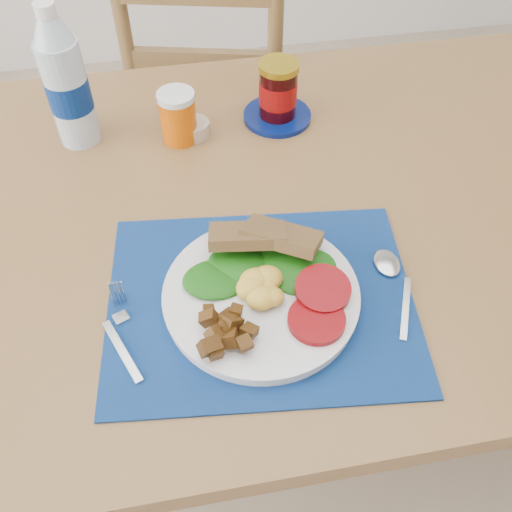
{
  "coord_description": "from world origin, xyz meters",
  "views": [
    {
      "loc": [
        -0.17,
        -0.47,
        1.41
      ],
      "look_at": [
        -0.08,
        0.04,
        0.8
      ],
      "focal_mm": 40.0,
      "sensor_mm": 36.0,
      "label": 1
    }
  ],
  "objects": [
    {
      "name": "ground",
      "position": [
        0.0,
        0.0,
        0.0
      ],
      "size": [
        4.0,
        4.0,
        0.0
      ],
      "primitive_type": "plane",
      "color": "tan",
      "rests_on": "ground"
    },
    {
      "name": "breakfast_plate",
      "position": [
        -0.08,
        -0.0,
        0.77
      ],
      "size": [
        0.27,
        0.27,
        0.07
      ],
      "rotation": [
        0.0,
        0.0,
        -0.29
      ],
      "color": "silver",
      "rests_on": "placemat"
    },
    {
      "name": "chair_far",
      "position": [
        -0.06,
        0.86,
        0.56
      ],
      "size": [
        0.49,
        0.47,
        1.09
      ],
      "rotation": [
        0.0,
        0.0,
        2.91
      ],
      "color": "#53311E",
      "rests_on": "ground"
    },
    {
      "name": "jam_on_saucer",
      "position": [
        0.03,
        0.43,
        0.8
      ],
      "size": [
        0.13,
        0.13,
        0.12
      ],
      "color": "#051558",
      "rests_on": "table"
    },
    {
      "name": "water_bottle",
      "position": [
        -0.34,
        0.43,
        0.86
      ],
      "size": [
        0.08,
        0.08,
        0.26
      ],
      "color": "#ADBFCC",
      "rests_on": "table"
    },
    {
      "name": "ramekin",
      "position": [
        -0.13,
        0.4,
        0.76
      ],
      "size": [
        0.06,
        0.06,
        0.03
      ],
      "primitive_type": "cylinder",
      "color": "tan",
      "rests_on": "table"
    },
    {
      "name": "juice_glass",
      "position": [
        -0.16,
        0.4,
        0.8
      ],
      "size": [
        0.07,
        0.07,
        0.09
      ],
      "primitive_type": "cylinder",
      "color": "#D65605",
      "rests_on": "table"
    },
    {
      "name": "spoon",
      "position": [
        0.12,
        0.0,
        0.76
      ],
      "size": [
        0.05,
        0.16,
        0.0
      ],
      "rotation": [
        0.0,
        0.0,
        -0.41
      ],
      "color": "#B2B5BA",
      "rests_on": "placemat"
    },
    {
      "name": "table",
      "position": [
        0.0,
        0.2,
        0.67
      ],
      "size": [
        1.4,
        0.9,
        0.75
      ],
      "color": "brown",
      "rests_on": "ground"
    },
    {
      "name": "placemat",
      "position": [
        -0.08,
        0.0,
        0.75
      ],
      "size": [
        0.47,
        0.39,
        0.0
      ],
      "primitive_type": "cube",
      "rotation": [
        0.0,
        0.0,
        -0.11
      ],
      "color": "#040633",
      "rests_on": "table"
    },
    {
      "name": "fork",
      "position": [
        -0.28,
        -0.02,
        0.76
      ],
      "size": [
        0.05,
        0.15,
        0.0
      ],
      "rotation": [
        0.0,
        0.0,
        0.4
      ],
      "color": "#B2B5BA",
      "rests_on": "placemat"
    }
  ]
}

